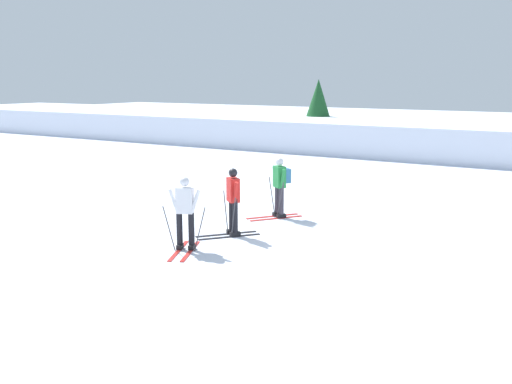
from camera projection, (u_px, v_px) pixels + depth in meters
ground_plane at (339, 249)px, 13.54m from camera, size 120.00×120.00×0.00m
far_snow_ridge at (489, 139)px, 29.86m from camera, size 80.00×9.60×1.63m
skier_red at (233, 200)px, 14.55m from camera, size 1.30×1.47×1.71m
skier_white at (185, 209)px, 13.35m from camera, size 0.98×1.61×1.71m
skier_green at (280, 184)px, 16.47m from camera, size 1.25×1.51×1.71m
conifer_far_left at (318, 104)px, 34.85m from camera, size 1.90×1.90×3.83m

